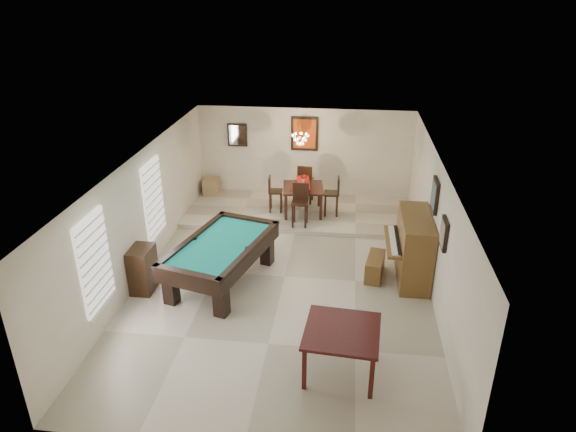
% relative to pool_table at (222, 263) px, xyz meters
% --- Properties ---
extents(ground_plane, '(6.00, 9.00, 0.02)m').
position_rel_pool_table_xyz_m(ground_plane, '(1.27, 0.34, -0.45)').
color(ground_plane, beige).
extents(wall_back, '(6.00, 0.04, 2.60)m').
position_rel_pool_table_xyz_m(wall_back, '(1.27, 4.84, 0.86)').
color(wall_back, silver).
rests_on(wall_back, ground_plane).
extents(wall_front, '(6.00, 0.04, 2.60)m').
position_rel_pool_table_xyz_m(wall_front, '(1.27, -4.16, 0.86)').
color(wall_front, silver).
rests_on(wall_front, ground_plane).
extents(wall_left, '(0.04, 9.00, 2.60)m').
position_rel_pool_table_xyz_m(wall_left, '(-1.73, 0.34, 0.86)').
color(wall_left, silver).
rests_on(wall_left, ground_plane).
extents(wall_right, '(0.04, 9.00, 2.60)m').
position_rel_pool_table_xyz_m(wall_right, '(4.27, 0.34, 0.86)').
color(wall_right, silver).
rests_on(wall_right, ground_plane).
extents(ceiling, '(6.00, 9.00, 0.04)m').
position_rel_pool_table_xyz_m(ceiling, '(1.27, 0.34, 2.16)').
color(ceiling, white).
rests_on(ceiling, wall_back).
extents(dining_step, '(6.00, 2.50, 0.12)m').
position_rel_pool_table_xyz_m(dining_step, '(1.27, 3.59, -0.38)').
color(dining_step, beige).
rests_on(dining_step, ground_plane).
extents(window_left_front, '(0.06, 1.00, 1.70)m').
position_rel_pool_table_xyz_m(window_left_front, '(-1.70, -1.86, 0.96)').
color(window_left_front, white).
rests_on(window_left_front, wall_left).
extents(window_left_rear, '(0.06, 1.00, 1.70)m').
position_rel_pool_table_xyz_m(window_left_rear, '(-1.70, 0.94, 0.96)').
color(window_left_rear, white).
rests_on(window_left_rear, wall_left).
extents(pool_table, '(2.08, 2.94, 0.89)m').
position_rel_pool_table_xyz_m(pool_table, '(0.00, 0.00, 0.00)').
color(pool_table, black).
rests_on(pool_table, ground_plane).
extents(square_table, '(1.25, 1.25, 0.80)m').
position_rel_pool_table_xyz_m(square_table, '(2.52, -2.43, -0.04)').
color(square_table, '#340F0D').
rests_on(square_table, ground_plane).
extents(upright_piano, '(0.94, 1.68, 1.40)m').
position_rel_pool_table_xyz_m(upright_piano, '(3.78, 0.67, 0.26)').
color(upright_piano, brown).
rests_on(upright_piano, ground_plane).
extents(piano_bench, '(0.46, 0.88, 0.47)m').
position_rel_pool_table_xyz_m(piano_bench, '(3.17, 0.59, -0.21)').
color(piano_bench, brown).
rests_on(piano_bench, ground_plane).
extents(apothecary_chest, '(0.42, 0.63, 0.94)m').
position_rel_pool_table_xyz_m(apothecary_chest, '(-1.51, -0.48, 0.03)').
color(apothecary_chest, black).
rests_on(apothecary_chest, ground_plane).
extents(dining_table, '(1.15, 1.15, 0.86)m').
position_rel_pool_table_xyz_m(dining_table, '(1.37, 3.44, 0.10)').
color(dining_table, black).
rests_on(dining_table, dining_step).
extents(flower_vase, '(0.14, 0.14, 0.21)m').
position_rel_pool_table_xyz_m(flower_vase, '(1.37, 3.44, 0.64)').
color(flower_vase, '#B8170F').
rests_on(flower_vase, dining_table).
extents(dining_chair_south, '(0.40, 0.40, 1.07)m').
position_rel_pool_table_xyz_m(dining_chair_south, '(1.36, 2.67, 0.21)').
color(dining_chair_south, black).
rests_on(dining_chair_south, dining_step).
extents(dining_chair_north, '(0.44, 0.44, 1.10)m').
position_rel_pool_table_xyz_m(dining_chair_north, '(1.37, 4.20, 0.22)').
color(dining_chair_north, black).
rests_on(dining_chair_north, dining_step).
extents(dining_chair_west, '(0.39, 0.39, 0.96)m').
position_rel_pool_table_xyz_m(dining_chair_west, '(0.64, 3.48, 0.16)').
color(dining_chair_west, black).
rests_on(dining_chair_west, dining_step).
extents(dining_chair_east, '(0.40, 0.40, 1.03)m').
position_rel_pool_table_xyz_m(dining_chair_east, '(2.11, 3.42, 0.19)').
color(dining_chair_east, black).
rests_on(dining_chair_east, dining_step).
extents(corner_bench, '(0.43, 0.53, 0.46)m').
position_rel_pool_table_xyz_m(corner_bench, '(-1.38, 4.45, -0.09)').
color(corner_bench, '#A28457').
rests_on(corner_bench, dining_step).
extents(chandelier, '(0.44, 0.44, 0.60)m').
position_rel_pool_table_xyz_m(chandelier, '(1.27, 3.54, 1.76)').
color(chandelier, '#FFE5B2').
rests_on(chandelier, ceiling).
extents(back_painting, '(0.75, 0.06, 0.95)m').
position_rel_pool_table_xyz_m(back_painting, '(1.27, 4.80, 1.46)').
color(back_painting, '#D84C14').
rests_on(back_painting, wall_back).
extents(back_mirror, '(0.55, 0.06, 0.65)m').
position_rel_pool_table_xyz_m(back_mirror, '(-0.63, 4.80, 1.36)').
color(back_mirror, white).
rests_on(back_mirror, wall_back).
extents(right_picture_upper, '(0.06, 0.55, 0.65)m').
position_rel_pool_table_xyz_m(right_picture_upper, '(4.23, 0.64, 1.46)').
color(right_picture_upper, slate).
rests_on(right_picture_upper, wall_right).
extents(right_picture_lower, '(0.06, 0.45, 0.55)m').
position_rel_pool_table_xyz_m(right_picture_lower, '(4.23, -0.66, 1.26)').
color(right_picture_lower, gray).
rests_on(right_picture_lower, wall_right).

